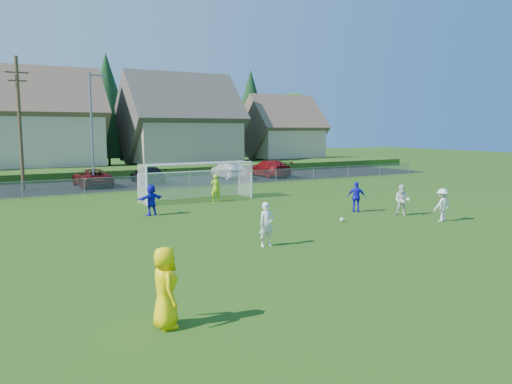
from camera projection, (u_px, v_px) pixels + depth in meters
ground at (358, 251)px, 19.31m from camera, size 160.00×160.00×0.00m
asphalt_lot at (144, 183)px, 42.99m from camera, size 60.00×60.00×0.00m
grass_embankment at (121, 172)px, 49.40m from camera, size 70.00×6.00×0.80m
soccer_ball at (342, 220)px, 25.27m from camera, size 0.22×0.22×0.22m
referee at (165, 287)px, 11.75m from camera, size 0.70×1.01×1.96m
player_white_a at (267, 224)px, 19.92m from camera, size 0.65×0.43×1.78m
player_white_b at (402, 200)px, 26.92m from camera, size 0.96×1.02×1.68m
player_white_c at (442, 205)px, 25.32m from camera, size 1.09×0.63×1.67m
player_blue_a at (357, 197)px, 28.10m from camera, size 1.02×0.99×1.72m
player_blue_b at (151, 200)px, 27.06m from camera, size 1.65×0.93×1.69m
goalkeeper at (216, 188)px, 32.07m from camera, size 0.76×0.63×1.77m
car_c at (92, 178)px, 40.49m from camera, size 2.51×5.22×1.43m
car_d at (148, 175)px, 43.18m from camera, size 2.03×4.91×1.42m
car_f at (228, 171)px, 46.90m from camera, size 1.64×4.55×1.49m
car_g at (268, 168)px, 48.83m from camera, size 2.40×5.62×1.61m
soccer_goal at (196, 175)px, 32.92m from camera, size 7.42×1.90×2.50m
chainlink_fence at (165, 182)px, 38.17m from camera, size 52.06×0.06×1.20m
streetlight at (92, 127)px, 38.90m from camera, size 1.38×0.18×9.00m
utility_pole at (20, 122)px, 37.23m from camera, size 1.60×0.26×10.00m
houses_row at (119, 105)px, 55.92m from camera, size 53.90×11.45×13.27m
tree_row at (98, 110)px, 60.92m from camera, size 65.98×12.36×13.80m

